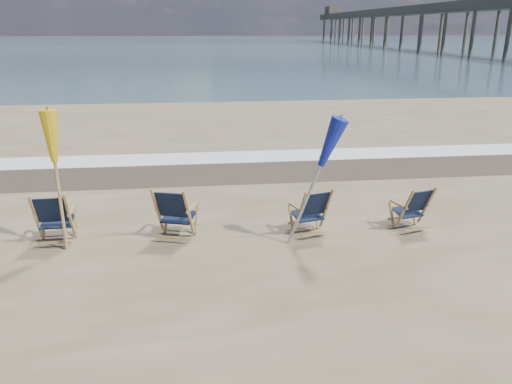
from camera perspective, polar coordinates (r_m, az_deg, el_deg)
ocean at (r=134.18m, az=-6.77°, el=16.58°), size 400.00×400.00×0.00m
surf_foam at (r=14.92m, az=-2.83°, el=4.02°), size 200.00×1.40×0.01m
wet_sand_strip at (r=13.47m, az=-2.36°, el=2.46°), size 200.00×2.60×0.00m
beach_chair_0 at (r=9.33m, az=-20.52°, el=-2.77°), size 0.67×0.74×1.01m
beach_chair_1 at (r=8.92m, az=-7.72°, el=-2.58°), size 0.86×0.92×1.04m
beach_chair_2 at (r=9.27m, az=8.06°, el=-2.06°), size 0.76×0.82×0.95m
beach_chair_3 at (r=9.93m, az=18.95°, el=-1.63°), size 0.73×0.78×0.91m
umbrella_yellow at (r=8.82m, az=-22.19°, el=5.02°), size 0.30×0.30×2.39m
umbrella_blue at (r=8.35m, az=6.49°, el=5.59°), size 0.30×0.30×2.39m
fishing_pier at (r=89.12m, az=20.04°, el=17.86°), size 4.40×140.00×9.30m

